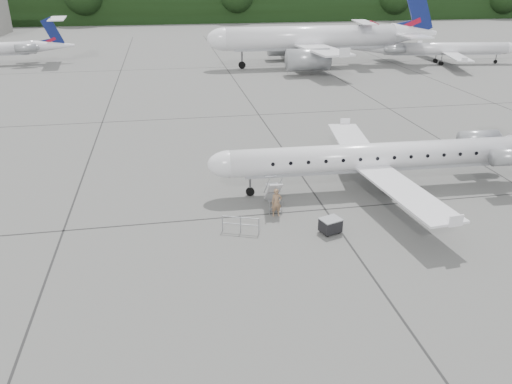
{
  "coord_description": "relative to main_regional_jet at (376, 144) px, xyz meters",
  "views": [
    {
      "loc": [
        -13.26,
        -22.69,
        14.26
      ],
      "look_at": [
        -8.48,
        3.66,
        2.3
      ],
      "focal_mm": 35.0,
      "sensor_mm": 36.0,
      "label": 1
    }
  ],
  "objects": [
    {
      "name": "bg_regional_right",
      "position": [
        31.63,
        46.45,
        0.08
      ],
      "size": [
        28.27,
        22.02,
        6.82
      ],
      "primitive_type": null,
      "rotation": [
        0.0,
        0.0,
        3.01
      ],
      "color": "white",
      "rests_on": "ground"
    },
    {
      "name": "baggage_cart",
      "position": [
        -4.96,
        -5.83,
        -2.84
      ],
      "size": [
        1.37,
        1.23,
        0.98
      ],
      "primitive_type": null,
      "rotation": [
        0.0,
        0.0,
        0.32
      ],
      "color": "black",
      "rests_on": "ground"
    },
    {
      "name": "main_regional_jet",
      "position": [
        0.0,
        0.0,
        0.0
      ],
      "size": [
        26.5,
        19.46,
        6.65
      ],
      "primitive_type": null,
      "rotation": [
        0.0,
        0.0,
        -0.03
      ],
      "color": "white",
      "rests_on": "ground"
    },
    {
      "name": "bg_narrowbody",
      "position": [
        9.09,
        48.08,
        2.92
      ],
      "size": [
        34.91,
        25.19,
        12.5
      ],
      "primitive_type": null,
      "rotation": [
        0.0,
        0.0,
        -0.0
      ],
      "color": "white",
      "rests_on": "ground"
    },
    {
      "name": "passenger",
      "position": [
        -7.62,
        -3.08,
        -2.4
      ],
      "size": [
        0.69,
        0.47,
        1.85
      ],
      "primitive_type": "imported",
      "rotation": [
        0.0,
        0.0,
        0.04
      ],
      "color": "#8B694C",
      "rests_on": "ground"
    },
    {
      "name": "ground",
      "position": [
        -0.66,
        -7.93,
        -3.33
      ],
      "size": [
        320.0,
        320.0,
        0.0
      ],
      "primitive_type": "plane",
      "color": "slate",
      "rests_on": "ground"
    },
    {
      "name": "airstair",
      "position": [
        -7.58,
        -1.84,
        -2.28
      ],
      "size": [
        0.92,
        2.21,
        2.09
      ],
      "primitive_type": null,
      "rotation": [
        0.0,
        0.0,
        -0.03
      ],
      "color": "white",
      "rests_on": "ground"
    },
    {
      "name": "safety_railing",
      "position": [
        -10.17,
        -4.85,
        -2.83
      ],
      "size": [
        2.08,
        0.86,
        1.0
      ],
      "primitive_type": null,
      "rotation": [
        0.0,
        0.0,
        -0.36
      ],
      "color": "gray",
      "rests_on": "ground"
    },
    {
      "name": "treeline",
      "position": [
        -0.66,
        122.07,
        0.67
      ],
      "size": [
        260.0,
        4.0,
        8.0
      ],
      "primitive_type": "cube",
      "color": "black",
      "rests_on": "ground"
    }
  ]
}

